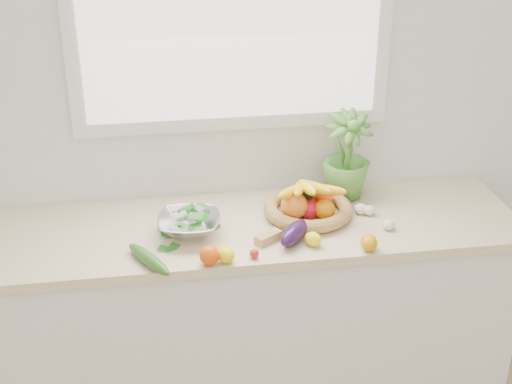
{
  "coord_description": "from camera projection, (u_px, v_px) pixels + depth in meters",
  "views": [
    {
      "loc": [
        -0.33,
        -0.53,
        2.28
      ],
      "look_at": [
        0.05,
        1.93,
        1.05
      ],
      "focal_mm": 50.0,
      "sensor_mm": 36.0,
      "label": 1
    }
  ],
  "objects": [
    {
      "name": "garlic_c",
      "position": [
        388.0,
        225.0,
        2.81
      ],
      "size": [
        0.07,
        0.07,
        0.04
      ],
      "primitive_type": "ellipsoid",
      "rotation": [
        0.0,
        0.0,
        0.43
      ],
      "color": "white",
      "rests_on": "countertop"
    },
    {
      "name": "lemon_b",
      "position": [
        369.0,
        243.0,
        2.66
      ],
      "size": [
        0.07,
        0.09,
        0.06
      ],
      "primitive_type": "ellipsoid",
      "rotation": [
        0.0,
        0.0,
        -0.13
      ],
      "color": "#D1920B",
      "rests_on": "countertop"
    },
    {
      "name": "orange_loose",
      "position": [
        209.0,
        256.0,
        2.57
      ],
      "size": [
        0.09,
        0.09,
        0.07
      ],
      "primitive_type": "sphere",
      "rotation": [
        0.0,
        0.0,
        -0.35
      ],
      "color": "#E54C07",
      "rests_on": "countertop"
    },
    {
      "name": "countertop",
      "position": [
        243.0,
        228.0,
        2.86
      ],
      "size": [
        2.24,
        0.62,
        0.04
      ],
      "primitive_type": "cube",
      "color": "beige",
      "rests_on": "counter_cabinet"
    },
    {
      "name": "eggplant",
      "position": [
        294.0,
        233.0,
        2.71
      ],
      "size": [
        0.17,
        0.19,
        0.08
      ],
      "primitive_type": "ellipsoid",
      "rotation": [
        0.0,
        0.0,
        -0.65
      ],
      "color": "#250E35",
      "rests_on": "countertop"
    },
    {
      "name": "garlic_b",
      "position": [
        361.0,
        209.0,
        2.93
      ],
      "size": [
        0.06,
        0.06,
        0.04
      ],
      "primitive_type": "ellipsoid",
      "rotation": [
        0.0,
        0.0,
        0.3
      ],
      "color": "white",
      "rests_on": "countertop"
    },
    {
      "name": "colander_with_spinach",
      "position": [
        189.0,
        221.0,
        2.75
      ],
      "size": [
        0.27,
        0.27,
        0.12
      ],
      "color": "silver",
      "rests_on": "countertop"
    },
    {
      "name": "garlic_a",
      "position": [
        369.0,
        210.0,
        2.92
      ],
      "size": [
        0.06,
        0.06,
        0.04
      ],
      "primitive_type": "ellipsoid",
      "rotation": [
        0.0,
        0.0,
        0.19
      ],
      "color": "silver",
      "rests_on": "countertop"
    },
    {
      "name": "apple",
      "position": [
        310.0,
        209.0,
        2.88
      ],
      "size": [
        0.09,
        0.09,
        0.08
      ],
      "primitive_type": "sphere",
      "rotation": [
        0.0,
        0.0,
        -0.03
      ],
      "color": "red",
      "rests_on": "countertop"
    },
    {
      "name": "cucumber",
      "position": [
        149.0,
        259.0,
        2.57
      ],
      "size": [
        0.18,
        0.26,
        0.05
      ],
      "primitive_type": "ellipsoid",
      "rotation": [
        0.0,
        0.0,
        0.53
      ],
      "color": "#22581A",
      "rests_on": "countertop"
    },
    {
      "name": "ginger",
      "position": [
        268.0,
        237.0,
        2.72
      ],
      "size": [
        0.12,
        0.1,
        0.04
      ],
      "primitive_type": "cube",
      "rotation": [
        0.0,
        0.0,
        0.59
      ],
      "color": "tan",
      "rests_on": "countertop"
    },
    {
      "name": "lemon_c",
      "position": [
        313.0,
        239.0,
        2.69
      ],
      "size": [
        0.09,
        0.09,
        0.06
      ],
      "primitive_type": "ellipsoid",
      "rotation": [
        0.0,
        0.0,
        0.65
      ],
      "color": "#F8F20D",
      "rests_on": "countertop"
    },
    {
      "name": "radish",
      "position": [
        254.0,
        254.0,
        2.62
      ],
      "size": [
        0.04,
        0.04,
        0.04
      ],
      "primitive_type": "sphere",
      "rotation": [
        0.0,
        0.0,
        0.05
      ],
      "color": "red",
      "rests_on": "countertop"
    },
    {
      "name": "lemon_a",
      "position": [
        226.0,
        255.0,
        2.59
      ],
      "size": [
        0.08,
        0.09,
        0.06
      ],
      "primitive_type": "ellipsoid",
      "rotation": [
        0.0,
        0.0,
        0.22
      ],
      "color": "yellow",
      "rests_on": "countertop"
    },
    {
      "name": "fruit_basket",
      "position": [
        308.0,
        204.0,
        2.9
      ],
      "size": [
        0.37,
        0.37,
        0.19
      ],
      "color": "#A76F4A",
      "rests_on": "countertop"
    },
    {
      "name": "counter_cabinet",
      "position": [
        244.0,
        320.0,
        3.06
      ],
      "size": [
        2.2,
        0.58,
        0.86
      ],
      "primitive_type": "cube",
      "color": "silver",
      "rests_on": "ground"
    },
    {
      "name": "potted_herb",
      "position": [
        347.0,
        155.0,
        2.99
      ],
      "size": [
        0.23,
        0.23,
        0.37
      ],
      "primitive_type": "imported",
      "rotation": [
        0.0,
        0.0,
        0.1
      ],
      "color": "#509335",
      "rests_on": "countertop"
    },
    {
      "name": "back_wall",
      "position": [
        232.0,
        93.0,
        2.92
      ],
      "size": [
        4.5,
        0.02,
        2.7
      ],
      "primitive_type": "cube",
      "color": "white",
      "rests_on": "ground"
    }
  ]
}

